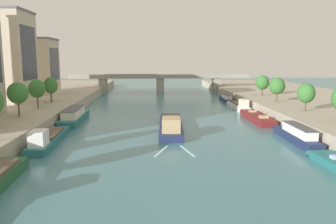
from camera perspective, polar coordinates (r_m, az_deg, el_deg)
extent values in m
cube|color=#A89E89|center=(87.33, 26.17, 0.58)|extent=(36.00, 170.00, 2.56)
cube|color=#1E284C|center=(61.54, 0.48, -2.40)|extent=(4.94, 21.11, 1.09)
cube|color=#1E284C|center=(72.15, 0.40, -0.60)|extent=(3.76, 1.41, 0.91)
cube|color=#1E284C|center=(61.43, 0.48, -1.88)|extent=(5.02, 21.11, 0.06)
cube|color=tan|center=(54.22, 0.54, -2.14)|extent=(3.13, 4.33, 2.21)
cube|color=black|center=(56.23, 0.52, -1.39)|extent=(2.34, 0.15, 0.62)
cube|color=brown|center=(63.45, 0.46, -1.33)|extent=(3.58, 11.03, 0.36)
cylinder|color=#232328|center=(55.16, 1.14, -2.53)|extent=(0.07, 0.07, 1.10)
cube|color=silver|center=(47.38, 3.29, -6.60)|extent=(1.72, 5.92, 0.03)
cube|color=silver|center=(47.31, -1.10, -6.61)|extent=(2.28, 5.79, 0.03)
cube|color=#235633|center=(44.29, -24.20, -7.52)|extent=(2.58, 1.35, 1.01)
cube|color=#23666B|center=(54.26, -19.49, -4.54)|extent=(3.23, 15.61, 1.04)
cube|color=#23666B|center=(61.93, -17.61, -2.69)|extent=(2.62, 1.31, 0.88)
cube|color=#23666B|center=(54.14, -19.52, -3.97)|extent=(3.28, 15.62, 0.06)
cube|color=white|center=(48.95, -21.14, -4.15)|extent=(2.14, 3.17, 2.06)
cube|color=black|center=(50.35, -20.66, -3.40)|extent=(1.63, 0.08, 0.58)
cube|color=brown|center=(55.56, -19.13, -3.40)|extent=(2.39, 8.14, 0.36)
cylinder|color=#232328|center=(49.52, -20.45, -4.53)|extent=(0.07, 0.07, 1.10)
cube|color=#23666B|center=(70.95, -15.59, -1.13)|extent=(3.58, 15.57, 1.27)
cube|color=#23666B|center=(78.77, -14.40, 0.01)|extent=(3.21, 1.31, 1.00)
cube|color=#23666B|center=(70.83, -15.62, -0.60)|extent=(3.65, 15.57, 0.06)
cube|color=beige|center=(69.96, -15.77, -0.05)|extent=(2.90, 9.97, 1.57)
cube|color=#4C4C51|center=(69.83, -15.80, 0.62)|extent=(3.10, 10.27, 0.08)
cylinder|color=#232328|center=(66.15, -16.03, -0.78)|extent=(0.07, 0.07, 1.10)
cube|color=#23666B|center=(48.73, 24.21, -6.29)|extent=(2.91, 1.30, 0.84)
cube|color=#1E284C|center=(55.91, 21.01, -4.12)|extent=(2.52, 13.60, 1.24)
cube|color=#1E284C|center=(62.35, 18.48, -2.54)|extent=(2.22, 1.29, 0.99)
cube|color=#1E284C|center=(55.77, 21.05, -3.47)|extent=(2.56, 13.60, 0.06)
cube|color=white|center=(55.03, 21.37, -2.94)|extent=(2.03, 8.71, 1.28)
cube|color=#4C4C51|center=(54.89, 21.41, -2.25)|extent=(2.17, 8.97, 0.08)
cylinder|color=#232328|center=(52.17, 23.18, -3.79)|extent=(0.07, 0.07, 1.10)
cube|color=maroon|center=(71.68, 14.89, -0.98)|extent=(3.11, 14.56, 1.29)
cube|color=maroon|center=(78.86, 13.24, 0.08)|extent=(2.92, 1.28, 1.02)
cube|color=maroon|center=(71.57, 14.92, -0.45)|extent=(3.18, 14.56, 0.06)
cube|color=tan|center=(74.55, 14.19, 0.13)|extent=(1.54, 0.90, 0.40)
cube|color=tan|center=(67.71, 15.96, -0.80)|extent=(1.69, 1.11, 0.48)
cylinder|color=#232328|center=(67.54, 16.42, -0.57)|extent=(0.07, 0.07, 1.10)
cube|color=silver|center=(87.58, 11.84, 0.87)|extent=(2.79, 13.45, 1.12)
cube|color=silver|center=(94.30, 10.67, 1.55)|extent=(2.38, 1.29, 0.93)
cube|color=silver|center=(87.50, 11.86, 1.25)|extent=(2.84, 13.46, 0.06)
cube|color=beige|center=(83.05, 12.74, 1.48)|extent=(1.92, 2.72, 1.88)
cube|color=black|center=(84.29, 12.48, 1.80)|extent=(1.48, 0.06, 0.53)
cube|color=brown|center=(88.75, 11.62, 1.51)|extent=(2.09, 7.01, 0.36)
cylinder|color=#232328|center=(83.71, 12.87, 1.27)|extent=(0.07, 0.07, 1.10)
cube|color=#1E284C|center=(102.20, 9.86, 2.04)|extent=(2.35, 10.82, 0.95)
cube|color=#1E284C|center=(107.77, 9.24, 2.47)|extent=(2.09, 1.24, 0.84)
cube|color=#1E284C|center=(102.14, 9.87, 2.32)|extent=(2.39, 10.82, 0.06)
cube|color=white|center=(101.54, 9.94, 2.62)|extent=(1.90, 6.93, 1.13)
cube|color=#4C4C51|center=(101.48, 9.95, 2.96)|extent=(2.03, 7.14, 0.08)
cylinder|color=#232328|center=(98.99, 10.45, 2.43)|extent=(0.07, 0.07, 1.10)
cylinder|color=brown|center=(65.35, -24.01, 0.67)|extent=(0.28, 0.28, 3.15)
ellipsoid|color=#387533|center=(65.05, -24.16, 2.96)|extent=(3.60, 3.60, 3.82)
cylinder|color=brown|center=(74.36, -21.26, 1.75)|extent=(0.27, 0.27, 3.06)
ellipsoid|color=#387533|center=(74.10, -21.37, 3.73)|extent=(3.41, 3.41, 3.83)
cylinder|color=brown|center=(83.80, -19.21, 2.57)|extent=(0.37, 0.37, 2.91)
ellipsoid|color=#387533|center=(83.57, -19.30, 4.28)|extent=(3.22, 3.22, 3.85)
cylinder|color=brown|center=(71.28, 22.33, 1.14)|extent=(0.29, 0.29, 2.45)
ellipsoid|color=#387533|center=(71.02, 22.44, 2.97)|extent=(3.38, 3.38, 3.89)
cylinder|color=brown|center=(83.73, 17.98, 2.56)|extent=(0.28, 0.28, 2.71)
ellipsoid|color=#387533|center=(83.50, 18.06, 4.22)|extent=(3.68, 3.68, 3.93)
cylinder|color=brown|center=(96.77, 15.69, 3.46)|extent=(0.35, 0.35, 2.58)
ellipsoid|color=#387533|center=(96.58, 15.76, 4.86)|extent=(3.70, 3.70, 3.96)
cube|color=beige|center=(88.33, -26.43, 8.26)|extent=(12.81, 11.98, 20.80)
cube|color=#232833|center=(86.01, -22.51, 9.22)|extent=(0.04, 9.59, 12.48)
cube|color=beige|center=(106.40, -22.19, 7.11)|extent=(13.42, 11.26, 15.55)
cube|color=slate|center=(106.52, -22.46, 11.42)|extent=(13.82, 11.60, 0.50)
cube|color=#232833|center=(104.37, -18.70, 7.70)|extent=(0.04, 9.01, 9.33)
cube|color=gray|center=(124.45, -1.34, 5.90)|extent=(66.02, 4.40, 0.60)
cube|color=gray|center=(122.42, -1.31, 6.20)|extent=(66.02, 0.30, 0.90)
cube|color=gray|center=(126.41, -1.36, 6.29)|extent=(66.02, 0.30, 0.90)
cube|color=gray|center=(125.86, -10.97, 4.37)|extent=(2.80, 3.60, 5.54)
cube|color=gray|center=(124.66, -1.33, 4.49)|extent=(2.80, 3.60, 5.54)
cube|color=gray|center=(126.98, 8.22, 4.48)|extent=(2.80, 3.60, 5.54)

